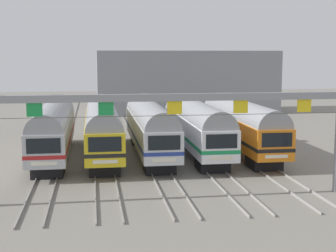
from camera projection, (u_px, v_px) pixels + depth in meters
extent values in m
plane|color=gray|center=(150.00, 155.00, 44.42)|extent=(160.00, 160.00, 0.00)
cube|color=gray|center=(59.00, 129.00, 59.75)|extent=(0.07, 70.00, 0.15)
cube|color=gray|center=(71.00, 129.00, 59.96)|extent=(0.07, 70.00, 0.15)
cube|color=gray|center=(94.00, 128.00, 60.35)|extent=(0.07, 70.00, 0.15)
cube|color=gray|center=(106.00, 128.00, 60.56)|extent=(0.07, 70.00, 0.15)
cube|color=gray|center=(128.00, 127.00, 60.96)|extent=(0.07, 70.00, 0.15)
cube|color=gray|center=(140.00, 127.00, 61.17)|extent=(0.07, 70.00, 0.15)
cube|color=gray|center=(162.00, 127.00, 61.56)|extent=(0.07, 70.00, 0.15)
cube|color=gray|center=(174.00, 126.00, 61.77)|extent=(0.07, 70.00, 0.15)
cube|color=gray|center=(195.00, 126.00, 62.16)|extent=(0.07, 70.00, 0.15)
cube|color=gray|center=(206.00, 126.00, 62.37)|extent=(0.07, 70.00, 0.15)
cube|color=#B2B5BA|center=(54.00, 133.00, 42.91)|extent=(2.85, 18.00, 2.35)
cube|color=#B21E1E|center=(54.00, 137.00, 42.96)|extent=(2.88, 18.02, 0.28)
cylinder|color=gray|center=(53.00, 119.00, 42.74)|extent=(2.74, 17.64, 2.74)
cube|color=black|center=(43.00, 146.00, 34.01)|extent=(2.28, 0.06, 1.03)
cube|color=silver|center=(44.00, 164.00, 34.18)|extent=(1.71, 0.05, 0.24)
cube|color=black|center=(48.00, 168.00, 36.98)|extent=(2.28, 2.60, 1.05)
cube|color=black|center=(59.00, 140.00, 49.32)|extent=(2.28, 2.60, 1.05)
cube|color=#4C4C51|center=(57.00, 96.00, 47.46)|extent=(1.10, 1.10, 0.20)
cube|color=gold|center=(102.00, 131.00, 43.51)|extent=(2.85, 18.00, 2.35)
cube|color=black|center=(102.00, 136.00, 43.56)|extent=(2.88, 18.02, 0.28)
cylinder|color=gray|center=(102.00, 118.00, 43.35)|extent=(2.74, 17.64, 2.74)
cube|color=black|center=(105.00, 144.00, 34.61)|extent=(2.28, 0.06, 1.03)
cube|color=silver|center=(105.00, 162.00, 34.78)|extent=(1.71, 0.05, 0.24)
cube|color=black|center=(105.00, 167.00, 37.58)|extent=(2.28, 2.60, 1.05)
cube|color=black|center=(101.00, 139.00, 49.92)|extent=(2.28, 2.60, 1.05)
cube|color=silver|center=(150.00, 130.00, 44.11)|extent=(2.85, 18.00, 2.35)
cube|color=navy|center=(150.00, 134.00, 44.16)|extent=(2.88, 18.02, 0.28)
cylinder|color=gray|center=(150.00, 117.00, 43.95)|extent=(2.74, 17.64, 2.74)
cube|color=black|center=(164.00, 143.00, 35.21)|extent=(2.28, 0.06, 1.03)
cube|color=silver|center=(164.00, 160.00, 35.39)|extent=(1.71, 0.05, 0.24)
cube|color=black|center=(159.00, 165.00, 38.18)|extent=(2.28, 2.60, 1.05)
cube|color=black|center=(143.00, 138.00, 50.52)|extent=(2.28, 2.60, 1.05)
cube|color=#4C4C51|center=(144.00, 95.00, 48.67)|extent=(1.10, 1.10, 0.20)
cube|color=white|center=(196.00, 129.00, 44.71)|extent=(2.85, 18.00, 2.35)
cube|color=#198C4C|center=(196.00, 133.00, 44.76)|extent=(2.88, 18.02, 0.28)
cylinder|color=gray|center=(196.00, 116.00, 44.55)|extent=(2.74, 17.64, 2.74)
cube|color=black|center=(222.00, 141.00, 35.82)|extent=(2.28, 0.06, 1.03)
cube|color=silver|center=(221.00, 158.00, 35.99)|extent=(1.71, 0.05, 0.24)
cube|color=black|center=(212.00, 163.00, 38.78)|extent=(2.28, 2.60, 1.05)
cube|color=black|center=(183.00, 137.00, 51.12)|extent=(2.28, 2.60, 1.05)
cube|color=orange|center=(241.00, 128.00, 45.32)|extent=(2.85, 18.00, 2.35)
cube|color=black|center=(241.00, 132.00, 45.36)|extent=(2.88, 18.02, 0.28)
cylinder|color=gray|center=(241.00, 115.00, 45.15)|extent=(2.74, 17.64, 2.74)
cube|color=black|center=(277.00, 140.00, 36.42)|extent=(2.28, 0.06, 1.03)
cube|color=silver|center=(277.00, 157.00, 36.59)|extent=(1.71, 0.05, 0.24)
cube|color=black|center=(264.00, 162.00, 39.38)|extent=(2.28, 2.60, 1.05)
cube|color=black|center=(223.00, 136.00, 51.72)|extent=(2.28, 2.60, 1.05)
cube|color=#4C4C51|center=(227.00, 94.00, 49.87)|extent=(1.10, 1.10, 0.20)
cube|color=gray|center=(175.00, 97.00, 30.33)|extent=(21.25, 0.32, 0.44)
cube|color=#198C3F|center=(34.00, 110.00, 29.21)|extent=(0.90, 0.08, 0.80)
cube|color=#198C3F|center=(106.00, 109.00, 29.81)|extent=(0.90, 0.08, 0.80)
cube|color=yellow|center=(175.00, 108.00, 30.41)|extent=(0.90, 0.08, 0.80)
cube|color=yellow|center=(241.00, 107.00, 31.02)|extent=(0.90, 0.08, 0.80)
cube|color=yellow|center=(304.00, 106.00, 31.62)|extent=(0.90, 0.08, 0.80)
cylinder|color=#3F382D|center=(175.00, 116.00, 30.48)|extent=(21.25, 0.03, 0.03)
cube|color=gray|center=(186.00, 81.00, 77.86)|extent=(27.16, 10.00, 9.35)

